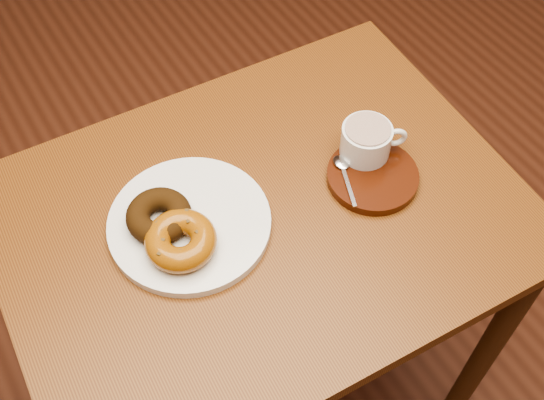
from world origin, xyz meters
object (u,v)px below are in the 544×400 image
cafe_table (262,253)px  donut_plate (190,223)px  saucer (373,176)px  coffee_cup (367,140)px

cafe_table → donut_plate: bearing=164.5°
donut_plate → cafe_table: bearing=-18.7°
saucer → coffee_cup: 0.06m
cafe_table → donut_plate: donut_plate is taller
cafe_table → saucer: (0.19, -0.04, 0.13)m
cafe_table → coffee_cup: coffee_cup is taller
donut_plate → saucer: (0.30, -0.08, 0.00)m
coffee_cup → donut_plate: bearing=-159.6°
cafe_table → saucer: 0.23m
cafe_table → saucer: saucer is taller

